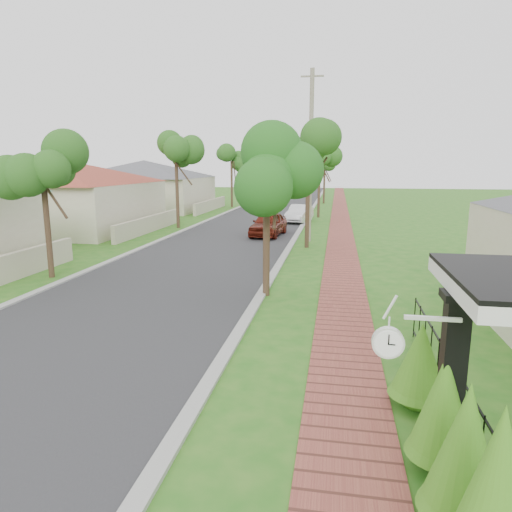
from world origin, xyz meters
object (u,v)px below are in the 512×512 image
Objects in this scene: parked_car_white at (299,214)px; station_clock at (392,341)px; porch_post at (450,392)px; near_tree at (267,172)px; utility_pole at (310,157)px; parked_car_red at (269,224)px.

station_clock is at bearing -74.09° from parked_car_white.
porch_post reaches higher than station_clock.
near_tree is 11.04m from utility_pole.
near_tree is at bearing -93.52° from utility_pole.
station_clock is (3.44, -27.93, 1.32)m from parked_car_white.
near_tree is (1.80, -12.53, 3.23)m from parked_car_red.
parked_car_white is at bearing 98.14° from utility_pole.
parked_car_white is 28.17m from station_clock.
utility_pole reaches higher than near_tree.
parked_car_white is 19.81m from near_tree.
porch_post is 27.87m from parked_car_white.
near_tree is at bearing 115.11° from porch_post.
parked_car_white is 0.77× the size of near_tree.
near_tree is (0.54, -19.53, 3.30)m from parked_car_white.
parked_car_white is at bearing 91.60° from near_tree.
porch_post is 9.27m from near_tree.
utility_pole is at bearing -26.01° from parked_car_red.
near_tree is 4.69× the size of station_clock.
parked_car_red is 4.86m from utility_pole.
parked_car_white is at bearing 85.60° from parked_car_red.
station_clock is (4.69, -20.93, 1.26)m from parked_car_red.
parked_car_red is at bearing -91.28° from parked_car_white.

